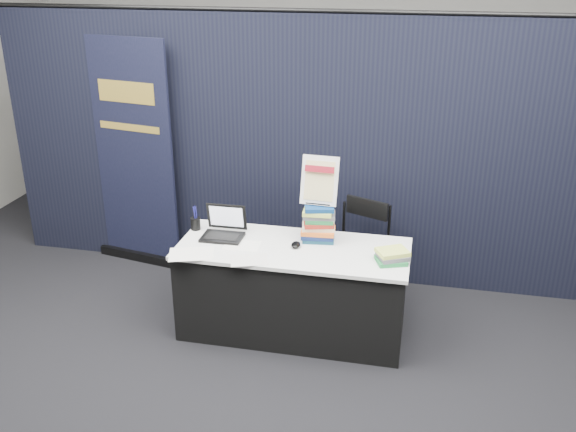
% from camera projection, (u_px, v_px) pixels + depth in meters
% --- Properties ---
extents(floor, '(8.00, 8.00, 0.00)m').
position_uv_depth(floor, '(277.00, 369.00, 4.77)').
color(floor, black).
rests_on(floor, ground).
extents(wall_back, '(8.00, 0.02, 3.50)m').
position_uv_depth(wall_back, '(353.00, 52.00, 7.71)').
color(wall_back, '#A2A099').
rests_on(wall_back, floor).
extents(drape_partition, '(6.00, 0.08, 2.40)m').
position_uv_depth(drape_partition, '(317.00, 153.00, 5.75)').
color(drape_partition, black).
rests_on(drape_partition, floor).
extents(display_table, '(1.80, 0.75, 0.75)m').
position_uv_depth(display_table, '(293.00, 289.00, 5.12)').
color(display_table, black).
rests_on(display_table, floor).
extents(laptop, '(0.33, 0.26, 0.25)m').
position_uv_depth(laptop, '(224.00, 230.00, 5.14)').
color(laptop, black).
rests_on(laptop, display_table).
extents(mouse, '(0.08, 0.12, 0.04)m').
position_uv_depth(mouse, '(296.00, 245.00, 4.98)').
color(mouse, black).
rests_on(mouse, display_table).
extents(brochure_left, '(0.39, 0.33, 0.00)m').
position_uv_depth(brochure_left, '(191.00, 254.00, 4.86)').
color(brochure_left, white).
rests_on(brochure_left, display_table).
extents(brochure_mid, '(0.30, 0.22, 0.00)m').
position_uv_depth(brochure_mid, '(242.00, 245.00, 5.01)').
color(brochure_mid, white).
rests_on(brochure_mid, display_table).
extents(brochure_right, '(0.33, 0.28, 0.00)m').
position_uv_depth(brochure_right, '(249.00, 260.00, 4.77)').
color(brochure_right, silver).
rests_on(brochure_right, display_table).
extents(pen_cup, '(0.10, 0.10, 0.10)m').
position_uv_depth(pen_cup, '(196.00, 224.00, 5.28)').
color(pen_cup, black).
rests_on(pen_cup, display_table).
extents(book_stack_tall, '(0.27, 0.22, 0.30)m').
position_uv_depth(book_stack_tall, '(318.00, 223.00, 5.05)').
color(book_stack_tall, navy).
rests_on(book_stack_tall, display_table).
extents(book_stack_short, '(0.27, 0.24, 0.09)m').
position_uv_depth(book_stack_short, '(392.00, 256.00, 4.72)').
color(book_stack_short, '#1F7639').
rests_on(book_stack_short, display_table).
extents(info_sign, '(0.29, 0.15, 0.39)m').
position_uv_depth(info_sign, '(319.00, 181.00, 4.94)').
color(info_sign, black).
rests_on(info_sign, book_stack_tall).
extents(pullup_banner, '(0.93, 0.27, 2.19)m').
position_uv_depth(pullup_banner, '(134.00, 168.00, 6.09)').
color(pullup_banner, black).
rests_on(pullup_banner, floor).
extents(stacking_chair, '(0.54, 0.56, 0.91)m').
position_uv_depth(stacking_chair, '(363.00, 250.00, 5.49)').
color(stacking_chair, black).
rests_on(stacking_chair, floor).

